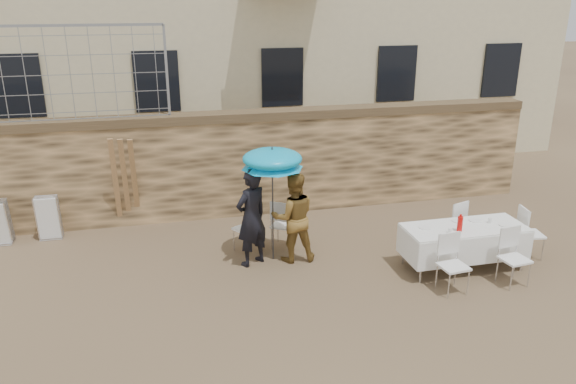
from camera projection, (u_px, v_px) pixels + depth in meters
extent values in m
plane|color=brown|center=(296.00, 340.00, 7.79)|extent=(80.00, 80.00, 0.00)
cube|color=olive|center=(240.00, 164.00, 12.02)|extent=(13.00, 0.50, 2.20)
imported|color=black|center=(251.00, 218.00, 9.73)|extent=(0.77, 0.70, 1.77)
imported|color=#AB7C34|center=(293.00, 217.00, 9.91)|extent=(0.82, 0.66, 1.64)
cylinder|color=#3F3F44|center=(273.00, 215.00, 9.91)|extent=(0.03, 0.03, 1.72)
cone|color=#099FD1|center=(272.00, 162.00, 9.59)|extent=(1.08, 1.08, 0.22)
cube|color=white|center=(465.00, 228.00, 9.64)|extent=(2.10, 0.85, 0.05)
cylinder|color=silver|center=(421.00, 262.00, 9.24)|extent=(0.04, 0.04, 0.74)
cylinder|color=silver|center=(523.00, 251.00, 9.65)|extent=(0.04, 0.04, 0.74)
cylinder|color=silver|center=(404.00, 245.00, 9.88)|extent=(0.04, 0.04, 0.74)
cylinder|color=silver|center=(500.00, 235.00, 10.29)|extent=(0.04, 0.04, 0.74)
cylinder|color=red|center=(460.00, 224.00, 9.41)|extent=(0.09, 0.09, 0.26)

